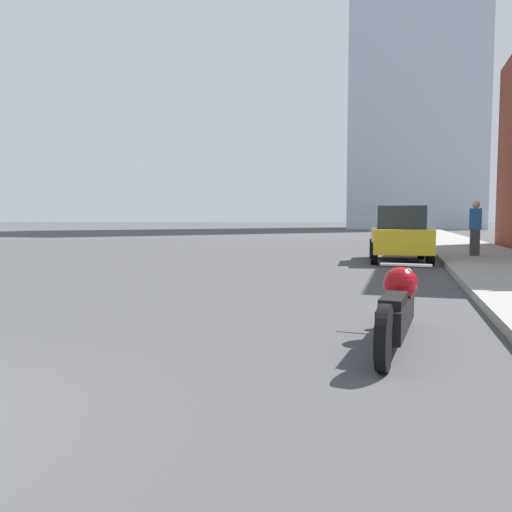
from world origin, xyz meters
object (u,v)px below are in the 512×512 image
object	(u,v)px
parked_car_yellow	(399,234)
pedestrian	(475,227)
motorcycle	(398,307)
parked_car_red	(404,225)
parked_car_silver	(403,230)

from	to	relation	value
parked_car_yellow	pedestrian	xyz separation A→B (m)	(2.38, 1.24, 0.22)
motorcycle	parked_car_red	bearing A→B (deg)	95.13
parked_car_yellow	parked_car_silver	xyz separation A→B (m)	(0.15, 12.92, -0.11)
parked_car_yellow	parked_car_red	xyz separation A→B (m)	(0.26, 25.05, 0.02)
parked_car_yellow	pedestrian	bearing A→B (deg)	23.37
parked_car_yellow	parked_car_red	bearing A→B (deg)	85.18
pedestrian	parked_car_red	bearing A→B (deg)	95.09
parked_car_silver	parked_car_red	size ratio (longest dim) A/B	0.90
parked_car_red	pedestrian	xyz separation A→B (m)	(2.12, -23.81, 0.21)
parked_car_yellow	pedestrian	size ratio (longest dim) A/B	2.25
motorcycle	parked_car_silver	world-z (taller)	parked_car_silver
motorcycle	parked_car_silver	distance (m)	23.82
motorcycle	parked_car_red	distance (m)	35.96
parked_car_red	parked_car_silver	bearing A→B (deg)	-88.12
parked_car_silver	parked_car_red	world-z (taller)	parked_car_red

